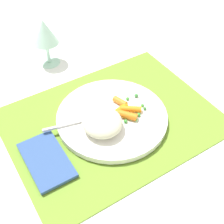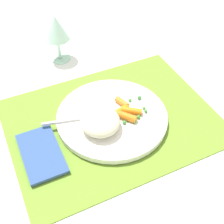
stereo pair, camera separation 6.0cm
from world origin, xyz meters
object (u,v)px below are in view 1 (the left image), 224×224
(rice_mound, at_px, (102,122))
(napkin, at_px, (46,160))
(wine_glass, at_px, (44,33))
(carrot_portion, at_px, (126,110))
(plate, at_px, (112,117))
(fork, at_px, (96,118))

(rice_mound, xyz_separation_m, napkin, (-0.14, -0.00, -0.03))
(rice_mound, xyz_separation_m, wine_glass, (0.01, 0.32, 0.06))
(napkin, bearing_deg, carrot_portion, 5.44)
(plate, relative_size, napkin, 1.87)
(fork, relative_size, napkin, 1.47)
(wine_glass, bearing_deg, carrot_portion, -78.41)
(carrot_portion, distance_m, fork, 0.07)
(rice_mound, xyz_separation_m, carrot_portion, (0.07, 0.02, -0.01))
(fork, bearing_deg, rice_mound, -96.81)
(wine_glass, distance_m, napkin, 0.37)
(napkin, bearing_deg, rice_mound, 1.81)
(plate, relative_size, fork, 1.28)
(carrot_portion, bearing_deg, rice_mound, -167.76)
(fork, distance_m, wine_glass, 0.30)
(carrot_portion, bearing_deg, plate, 164.08)
(carrot_portion, bearing_deg, fork, 165.26)
(carrot_portion, relative_size, fork, 0.45)
(carrot_portion, bearing_deg, wine_glass, 101.59)
(rice_mound, relative_size, fork, 0.45)
(rice_mound, bearing_deg, fork, 83.19)
(rice_mound, bearing_deg, napkin, -178.19)
(rice_mound, relative_size, napkin, 0.66)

